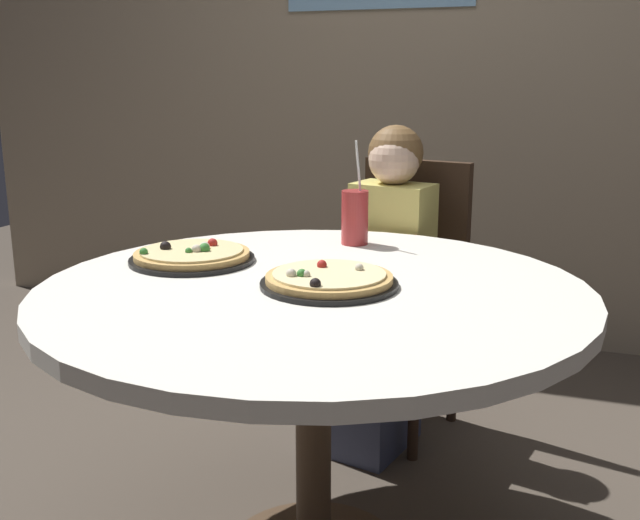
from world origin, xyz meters
The scene contains 7 objects.
wall_with_window centered at (0.00, 1.94, 1.45)m, with size 5.20×0.14×2.90m.
dining_table centered at (0.00, 0.00, 0.66)m, with size 1.33×1.33×0.75m.
chair_wooden centered at (0.02, 0.90, 0.53)m, with size 0.48×0.48×0.95m.
diner_child centered at (-0.02, 0.72, 0.48)m, with size 0.33×0.43×1.08m.
pizza_veggie centered at (0.04, -0.01, 0.77)m, with size 0.33×0.33×0.05m.
pizza_cheese centered at (-0.39, 0.11, 0.77)m, with size 0.34×0.34×0.05m.
soda_cup centered at (-0.04, 0.47, 0.83)m, with size 0.08×0.08×0.31m.
Camera 1 is at (0.59, -1.62, 1.24)m, focal length 41.88 mm.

